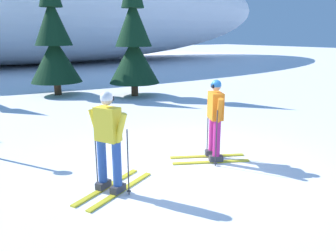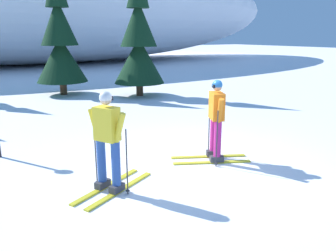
{
  "view_description": "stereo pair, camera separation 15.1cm",
  "coord_description": "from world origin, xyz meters",
  "px_view_note": "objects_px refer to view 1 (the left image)",
  "views": [
    {
      "loc": [
        -4.2,
        -5.15,
        2.61
      ],
      "look_at": [
        -0.66,
        -0.11,
        0.95
      ],
      "focal_mm": 36.84,
      "sensor_mm": 36.0,
      "label": 1
    },
    {
      "loc": [
        -4.07,
        -5.24,
        2.61
      ],
      "look_at": [
        -0.66,
        -0.11,
        0.95
      ],
      "focal_mm": 36.84,
      "sensor_mm": 36.0,
      "label": 2
    }
  ],
  "objects_px": {
    "skier_yellow_jacket": "(109,141)",
    "pine_tree_far_right": "(133,41)",
    "pine_tree_center_right": "(54,40)",
    "skier_orange_jacket": "(215,118)"
  },
  "relations": [
    {
      "from": "skier_yellow_jacket",
      "to": "pine_tree_center_right",
      "type": "relative_size",
      "value": 0.31
    },
    {
      "from": "skier_yellow_jacket",
      "to": "pine_tree_far_right",
      "type": "height_order",
      "value": "pine_tree_far_right"
    },
    {
      "from": "skier_orange_jacket",
      "to": "pine_tree_center_right",
      "type": "relative_size",
      "value": 0.3
    },
    {
      "from": "skier_yellow_jacket",
      "to": "pine_tree_center_right",
      "type": "distance_m",
      "value": 10.46
    },
    {
      "from": "skier_yellow_jacket",
      "to": "pine_tree_far_right",
      "type": "distance_m",
      "value": 9.5
    },
    {
      "from": "skier_orange_jacket",
      "to": "pine_tree_center_right",
      "type": "xyz_separation_m",
      "value": [
        -0.12,
        9.95,
        1.45
      ]
    },
    {
      "from": "skier_orange_jacket",
      "to": "pine_tree_far_right",
      "type": "bearing_deg",
      "value": 72.03
    },
    {
      "from": "pine_tree_far_right",
      "to": "pine_tree_center_right",
      "type": "bearing_deg",
      "value": 141.21
    },
    {
      "from": "pine_tree_far_right",
      "to": "skier_orange_jacket",
      "type": "bearing_deg",
      "value": -107.97
    },
    {
      "from": "pine_tree_far_right",
      "to": "skier_yellow_jacket",
      "type": "bearing_deg",
      "value": -122.21
    }
  ]
}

